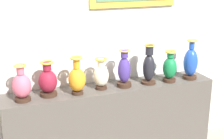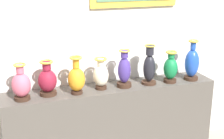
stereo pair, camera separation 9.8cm
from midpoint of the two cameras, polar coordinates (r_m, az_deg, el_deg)
The scene contains 10 objects.
display_shelf at distance 3.51m, azimuth 0.81°, elevation -9.43°, with size 2.19×0.37×0.84m, color #4C4742.
back_wall at distance 3.39m, azimuth -0.43°, elevation 10.46°, with size 3.95×0.14×3.17m.
vase_rose at distance 3.07m, azimuth -14.59°, elevation -2.58°, with size 0.17×0.17×0.34m.
vase_burgundy at distance 3.13m, azimuth -10.25°, elevation -1.88°, with size 0.17×0.17×0.34m.
vase_amber at distance 3.12m, azimuth -5.29°, elevation -1.52°, with size 0.17×0.17×0.37m.
vase_ivory at distance 3.24m, azimuth -1.08°, elevation -0.92°, with size 0.15×0.15×0.32m.
vase_indigo at distance 3.29m, azimuth 2.99°, elevation -0.26°, with size 0.15×0.15×0.38m.
vase_onyx at distance 3.39m, azimuth 7.31°, elevation 0.38°, with size 0.15×0.15×0.41m.
vase_emerald at distance 3.48m, azimuth 10.91°, elevation 0.21°, with size 0.15×0.15×0.34m.
vase_sapphire at distance 3.61m, azimuth 14.44°, elevation 1.07°, with size 0.15×0.15×0.43m.
Camera 2 is at (-1.02, -2.96, 2.01)m, focal length 52.72 mm.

